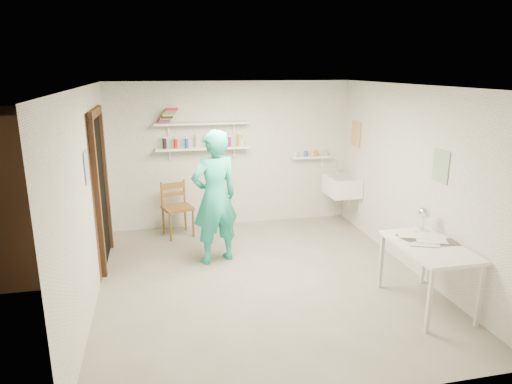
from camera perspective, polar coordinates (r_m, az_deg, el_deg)
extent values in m
cube|color=slate|center=(5.90, 0.85, -10.99)|extent=(4.00, 4.50, 0.02)
cube|color=silver|center=(5.30, 0.95, 13.20)|extent=(4.00, 4.50, 0.02)
cube|color=silver|center=(7.64, -3.00, 4.68)|extent=(4.00, 0.02, 2.40)
cube|color=silver|center=(3.44, 9.67, -9.05)|extent=(4.00, 0.02, 2.40)
cube|color=silver|center=(5.40, -20.36, -0.76)|extent=(0.02, 4.50, 2.40)
cube|color=silver|center=(6.24, 19.18, 1.43)|extent=(0.02, 4.50, 2.40)
cube|color=black|center=(6.45, -18.84, 0.06)|extent=(0.02, 0.90, 2.00)
cube|color=brown|center=(6.56, -25.03, 0.13)|extent=(1.40, 1.50, 2.10)
cube|color=brown|center=(6.27, -19.48, 9.37)|extent=(0.06, 1.05, 0.10)
cube|color=brown|center=(5.97, -19.14, -1.16)|extent=(0.06, 0.10, 2.00)
cube|color=brown|center=(6.93, -18.26, 1.13)|extent=(0.06, 0.10, 2.00)
cube|color=white|center=(7.42, -6.68, 5.46)|extent=(1.50, 0.22, 0.03)
cube|color=white|center=(7.36, -6.77, 8.53)|extent=(1.50, 0.22, 0.03)
cube|color=white|center=(7.90, 6.85, 4.36)|extent=(0.70, 0.14, 0.03)
cube|color=#334C7F|center=(5.36, -20.41, 2.99)|extent=(0.01, 0.28, 0.36)
cube|color=#995933|center=(7.73, 12.37, 7.10)|extent=(0.01, 0.34, 0.42)
cube|color=#3F724C|center=(5.71, 22.09, 3.03)|extent=(0.01, 0.30, 0.38)
cube|color=white|center=(7.70, 10.71, 0.72)|extent=(0.48, 0.60, 0.30)
imported|color=#22AD99|center=(6.15, -5.17, -0.68)|extent=(0.78, 0.63, 1.83)
cylinder|color=beige|center=(6.29, -4.82, 2.54)|extent=(0.32, 0.14, 0.33)
cube|color=brown|center=(7.31, -9.79, -1.95)|extent=(0.53, 0.52, 0.93)
cube|color=white|center=(5.50, 20.55, -9.75)|extent=(0.66, 1.09, 0.73)
sphere|color=silver|center=(5.74, 20.29, -2.44)|extent=(0.14, 0.14, 0.14)
cylinder|color=black|center=(7.37, -11.47, 5.99)|extent=(0.06, 0.06, 0.17)
cylinder|color=red|center=(7.38, -10.10, 6.06)|extent=(0.06, 0.06, 0.17)
cylinder|color=blue|center=(7.38, -8.74, 6.13)|extent=(0.06, 0.06, 0.17)
cylinder|color=white|center=(7.40, -7.38, 6.20)|extent=(0.06, 0.06, 0.17)
cylinder|color=orange|center=(7.41, -6.02, 6.26)|extent=(0.06, 0.06, 0.17)
cylinder|color=#268C3F|center=(7.44, -4.68, 6.32)|extent=(0.06, 0.06, 0.17)
cylinder|color=#8C268C|center=(7.46, -3.34, 6.37)|extent=(0.06, 0.06, 0.17)
cylinder|color=gold|center=(7.49, -2.01, 6.42)|extent=(0.06, 0.06, 0.17)
cube|color=red|center=(7.33, -11.50, 8.53)|extent=(0.18, 0.14, 0.03)
cube|color=#1933A5|center=(7.32, -11.36, 8.75)|extent=(0.18, 0.14, 0.03)
cube|color=orange|center=(7.32, -11.21, 8.98)|extent=(0.18, 0.14, 0.03)
cube|color=black|center=(7.32, -11.06, 9.21)|extent=(0.18, 0.14, 0.03)
cube|color=yellow|center=(7.32, -10.92, 9.43)|extent=(0.18, 0.14, 0.03)
cube|color=#338C4C|center=(7.32, -10.77, 9.66)|extent=(0.18, 0.14, 0.03)
cube|color=#8C3F8C|center=(7.31, -10.62, 9.89)|extent=(0.18, 0.14, 0.03)
cube|color=red|center=(7.31, -10.47, 10.11)|extent=(0.18, 0.14, 0.03)
cylinder|color=silver|center=(7.82, 5.43, 4.74)|extent=(0.07, 0.07, 0.09)
cylinder|color=#335999|center=(7.86, 6.39, 4.77)|extent=(0.07, 0.07, 0.09)
cylinder|color=orange|center=(7.91, 7.34, 4.80)|extent=(0.07, 0.07, 0.09)
cylinder|color=#999999|center=(7.96, 8.27, 4.83)|extent=(0.07, 0.07, 0.09)
cube|color=silver|center=(5.37, 20.92, -6.18)|extent=(0.30, 0.22, 0.00)
cube|color=#4C4742|center=(5.36, 20.92, -6.14)|extent=(0.30, 0.22, 0.00)
cube|color=beige|center=(5.36, 20.92, -6.10)|extent=(0.30, 0.22, 0.00)
cube|color=#383330|center=(5.36, 20.93, -6.06)|extent=(0.30, 0.22, 0.00)
cube|color=silver|center=(5.36, 20.93, -6.02)|extent=(0.30, 0.22, 0.00)
cube|color=silver|center=(5.36, 20.94, -5.98)|extent=(0.30, 0.22, 0.00)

